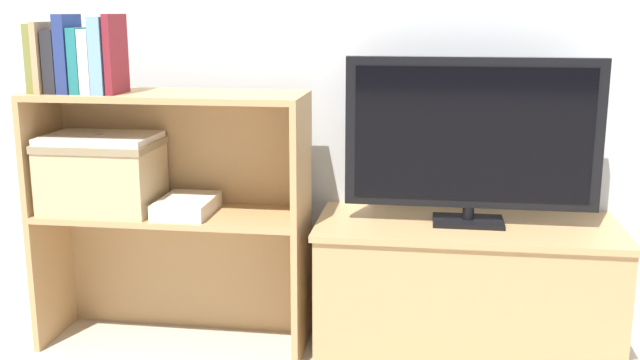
% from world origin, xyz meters
% --- Properties ---
extents(tv_stand, '(0.95, 0.42, 0.44)m').
position_xyz_m(tv_stand, '(0.46, 0.20, 0.22)').
color(tv_stand, tan).
rests_on(tv_stand, ground_plane).
extents(tv, '(0.78, 0.14, 0.52)m').
position_xyz_m(tv, '(0.46, 0.20, 0.72)').
color(tv, black).
rests_on(tv, tv_stand).
extents(bookshelf_lower_tier, '(0.88, 0.30, 0.46)m').
position_xyz_m(bookshelf_lower_tier, '(-0.49, 0.21, 0.29)').
color(bookshelf_lower_tier, tan).
rests_on(bookshelf_lower_tier, ground_plane).
extents(bookshelf_upper_tier, '(0.88, 0.30, 0.39)m').
position_xyz_m(bookshelf_upper_tier, '(-0.49, 0.20, 0.71)').
color(bookshelf_upper_tier, tan).
rests_on(bookshelf_upper_tier, bookshelf_lower_tier).
extents(book_olive, '(0.03, 0.12, 0.21)m').
position_xyz_m(book_olive, '(-0.89, 0.10, 0.95)').
color(book_olive, olive).
rests_on(book_olive, bookshelf_upper_tier).
extents(book_tan, '(0.02, 0.15, 0.22)m').
position_xyz_m(book_tan, '(-0.86, 0.10, 0.96)').
color(book_tan, tan).
rests_on(book_tan, bookshelf_upper_tier).
extents(book_charcoal, '(0.04, 0.13, 0.20)m').
position_xyz_m(book_charcoal, '(-0.82, 0.10, 0.94)').
color(book_charcoal, '#232328').
rests_on(book_charcoal, bookshelf_upper_tier).
extents(book_navy, '(0.04, 0.13, 0.24)m').
position_xyz_m(book_navy, '(-0.78, 0.10, 0.97)').
color(book_navy, navy).
rests_on(book_navy, bookshelf_upper_tier).
extents(book_teal, '(0.03, 0.12, 0.20)m').
position_xyz_m(book_teal, '(-0.75, 0.10, 0.95)').
color(book_teal, '#1E7075').
rests_on(book_teal, bookshelf_upper_tier).
extents(book_ivory, '(0.03, 0.13, 0.20)m').
position_xyz_m(book_ivory, '(-0.71, 0.10, 0.94)').
color(book_ivory, silver).
rests_on(book_ivory, bookshelf_upper_tier).
extents(book_skyblue, '(0.04, 0.15, 0.23)m').
position_xyz_m(book_skyblue, '(-0.67, 0.10, 0.96)').
color(book_skyblue, '#709ECC').
rests_on(book_skyblue, bookshelf_upper_tier).
extents(book_maroon, '(0.02, 0.14, 0.24)m').
position_xyz_m(book_maroon, '(-0.63, 0.10, 0.97)').
color(book_maroon, maroon).
rests_on(book_maroon, bookshelf_upper_tier).
extents(storage_basket_left, '(0.36, 0.26, 0.23)m').
position_xyz_m(storage_basket_left, '(-0.71, 0.13, 0.58)').
color(storage_basket_left, tan).
rests_on(storage_basket_left, bookshelf_lower_tier).
extents(laptop, '(0.35, 0.24, 0.02)m').
position_xyz_m(laptop, '(-0.71, 0.13, 0.70)').
color(laptop, white).
rests_on(laptop, storage_basket_left).
extents(magazine_stack, '(0.17, 0.24, 0.05)m').
position_xyz_m(magazine_stack, '(-0.43, 0.13, 0.48)').
color(magazine_stack, silver).
rests_on(magazine_stack, bookshelf_lower_tier).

